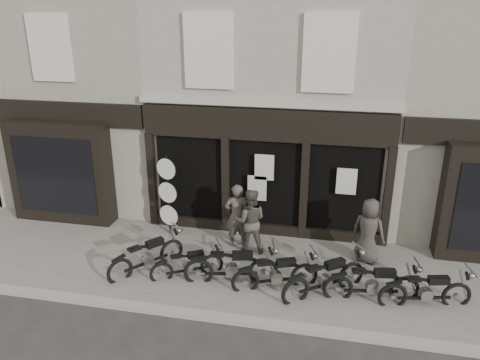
% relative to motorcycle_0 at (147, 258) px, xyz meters
% --- Properties ---
extents(ground_plane, '(90.00, 90.00, 0.00)m').
position_rel_motorcycle_0_xyz_m(ground_plane, '(2.63, -0.28, -0.42)').
color(ground_plane, '#2D2B28').
rests_on(ground_plane, ground).
extents(pavement, '(30.00, 4.20, 0.12)m').
position_rel_motorcycle_0_xyz_m(pavement, '(2.63, 0.62, -0.36)').
color(pavement, '#645F58').
rests_on(pavement, ground_plane).
extents(kerb, '(30.00, 0.25, 0.13)m').
position_rel_motorcycle_0_xyz_m(kerb, '(2.63, -1.53, -0.36)').
color(kerb, gray).
rests_on(kerb, ground_plane).
extents(central_building, '(7.30, 6.22, 8.34)m').
position_rel_motorcycle_0_xyz_m(central_building, '(2.63, 5.67, 3.66)').
color(central_building, '#A49C8D').
rests_on(central_building, ground).
extents(neighbour_left, '(5.60, 6.73, 8.34)m').
position_rel_motorcycle_0_xyz_m(neighbour_left, '(-3.72, 5.61, 3.62)').
color(neighbour_left, gray).
rests_on(neighbour_left, ground).
extents(motorcycle_0, '(1.56, 1.90, 1.07)m').
position_rel_motorcycle_0_xyz_m(motorcycle_0, '(0.00, 0.00, 0.00)').
color(motorcycle_0, black).
rests_on(motorcycle_0, ground).
extents(motorcycle_1, '(1.72, 1.16, 0.91)m').
position_rel_motorcycle_0_xyz_m(motorcycle_1, '(1.12, -0.08, -0.06)').
color(motorcycle_1, black).
rests_on(motorcycle_1, ground).
extents(motorcycle_2, '(2.31, 0.86, 1.12)m').
position_rel_motorcycle_0_xyz_m(motorcycle_2, '(2.27, -0.11, 0.02)').
color(motorcycle_2, black).
rests_on(motorcycle_2, ground).
extents(motorcycle_3, '(2.04, 1.09, 1.03)m').
position_rel_motorcycle_0_xyz_m(motorcycle_3, '(3.37, -0.14, -0.01)').
color(motorcycle_3, black).
rests_on(motorcycle_3, ground).
extents(motorcycle_4, '(1.98, 1.65, 1.12)m').
position_rel_motorcycle_0_xyz_m(motorcycle_4, '(4.54, -0.15, 0.02)').
color(motorcycle_4, black).
rests_on(motorcycle_4, ground).
extents(motorcycle_5, '(2.24, 0.72, 1.08)m').
position_rel_motorcycle_0_xyz_m(motorcycle_5, '(5.63, -0.16, 0.00)').
color(motorcycle_5, black).
rests_on(motorcycle_5, ground).
extents(motorcycle_6, '(2.12, 0.79, 1.03)m').
position_rel_motorcycle_0_xyz_m(motorcycle_6, '(6.81, -0.17, -0.01)').
color(motorcycle_6, black).
rests_on(motorcycle_6, ground).
extents(man_left, '(0.77, 0.62, 1.86)m').
position_rel_motorcycle_0_xyz_m(man_left, '(2.00, 1.72, 0.62)').
color(man_left, '#473F3A').
rests_on(man_left, pavement).
extents(man_centre, '(0.97, 0.80, 1.83)m').
position_rel_motorcycle_0_xyz_m(man_centre, '(2.42, 1.49, 0.61)').
color(man_centre, '#454238').
rests_on(man_centre, pavement).
extents(man_right, '(1.02, 0.85, 1.78)m').
position_rel_motorcycle_0_xyz_m(man_right, '(5.56, 1.56, 0.59)').
color(man_right, '#38332F').
rests_on(man_right, pavement).
extents(advert_sign_post, '(0.62, 0.40, 2.57)m').
position_rel_motorcycle_0_xyz_m(advert_sign_post, '(-0.13, 2.04, 0.83)').
color(advert_sign_post, black).
rests_on(advert_sign_post, ground).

